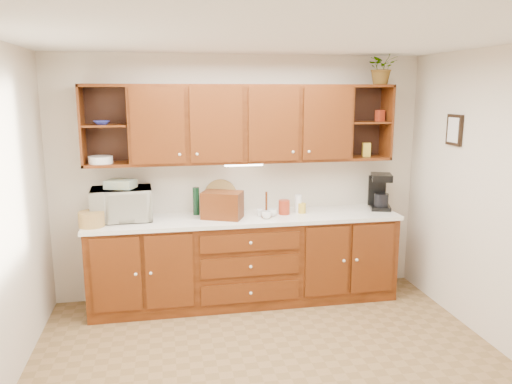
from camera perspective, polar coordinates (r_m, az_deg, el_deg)
name	(u,v)px	position (r m, az deg, el deg)	size (l,w,h in m)	color
floor	(275,374)	(4.26, 2.21, -20.03)	(4.00, 4.00, 0.00)	olive
ceiling	(278,36)	(3.65, 2.54, 17.39)	(4.00, 4.00, 0.00)	white
back_wall	(241,177)	(5.43, -1.78, 1.68)	(4.00, 4.00, 0.00)	beige
base_cabinets	(245,261)	(5.35, -1.22, -7.86)	(3.20, 0.60, 0.90)	#361606
countertop	(245,218)	(5.21, -1.23, -3.01)	(3.24, 0.64, 0.04)	white
upper_cabinets	(244,123)	(5.20, -1.44, 7.84)	(3.20, 0.33, 0.80)	#361606
undercabinet_light	(244,165)	(5.19, -1.42, 3.13)	(0.40, 0.05, 0.03)	white
framed_picture	(454,130)	(5.26, 21.74, 6.60)	(0.03, 0.24, 0.30)	black
wicker_basket	(92,219)	(5.06, -18.28, -2.96)	(0.24, 0.24, 0.15)	#A57F44
microwave	(122,204)	(5.20, -15.10, -1.34)	(0.59, 0.40, 0.33)	beige
towel_stack	(121,184)	(5.16, -15.22, 0.89)	(0.28, 0.20, 0.08)	tan
wine_bottle	(196,201)	(5.28, -6.86, -1.04)	(0.07, 0.07, 0.29)	black
woven_tray	(221,211)	(5.41, -4.05, -2.17)	(0.36, 0.36, 0.02)	#A57F44
bread_box	(222,205)	(5.11, -3.87, -1.49)	(0.40, 0.25, 0.28)	#361606
mug_tree	(266,213)	(5.17, 1.19, -2.43)	(0.25, 0.24, 0.27)	#361606
canister_red	(284,207)	(5.29, 3.23, -1.75)	(0.12, 0.12, 0.15)	maroon
canister_white	(298,204)	(5.37, 4.87, -1.34)	(0.08, 0.08, 0.19)	white
canister_yellow	(302,208)	(5.36, 5.27, -1.85)	(0.08, 0.08, 0.11)	gold
coffee_maker	(380,192)	(5.67, 13.97, 0.01)	(0.28, 0.33, 0.39)	black
bowl_stack	(102,123)	(5.13, -17.23, 7.57)	(0.16, 0.16, 0.04)	#283194
plate_stack	(101,160)	(5.17, -17.34, 3.54)	(0.24, 0.24, 0.07)	white
pantry_box_yellow	(366,150)	(5.59, 12.49, 4.75)	(0.08, 0.06, 0.15)	gold
pantry_box_red	(380,116)	(5.61, 13.98, 8.46)	(0.08, 0.07, 0.12)	maroon
potted_plant	(382,67)	(5.57, 14.22, 13.68)	(0.32, 0.28, 0.36)	#999999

